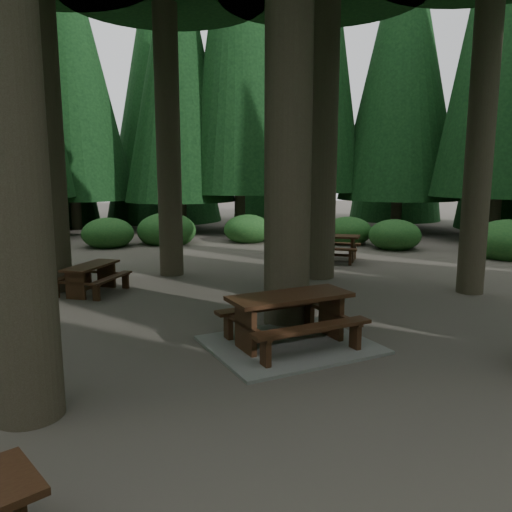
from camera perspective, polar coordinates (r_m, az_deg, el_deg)
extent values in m
plane|color=#544B44|center=(9.14, -1.28, -8.15)|extent=(80.00, 80.00, 0.00)
cube|color=gray|center=(8.20, 3.89, -10.08)|extent=(3.09, 2.82, 0.05)
cube|color=#381D10|center=(7.97, 3.95, -4.64)|extent=(2.13, 1.39, 0.07)
cube|color=#381D10|center=(8.61, 1.68, -5.82)|extent=(1.96, 0.92, 0.06)
cube|color=#381D10|center=(7.52, 6.51, -8.17)|extent=(1.96, 0.92, 0.06)
cube|color=#381D10|center=(7.73, -1.21, -8.39)|extent=(0.28, 0.60, 0.79)
cube|color=#381D10|center=(7.71, -1.21, -7.92)|extent=(0.62, 1.54, 0.07)
cube|color=#381D10|center=(8.50, 8.56, -6.82)|extent=(0.28, 0.60, 0.79)
cube|color=#381D10|center=(8.48, 8.57, -6.39)|extent=(0.62, 1.54, 0.07)
cube|color=#381D10|center=(8.15, 3.90, -8.93)|extent=(1.59, 0.63, 0.09)
cube|color=#381D10|center=(12.14, -18.35, -1.06)|extent=(1.15, 1.66, 0.05)
cube|color=#381D10|center=(12.48, -20.26, -2.09)|extent=(0.79, 1.51, 0.04)
cube|color=#381D10|center=(11.91, -16.22, -2.41)|extent=(0.79, 1.51, 0.04)
cube|color=#381D10|center=(11.71, -19.94, -3.20)|extent=(0.46, 0.25, 0.62)
cube|color=#381D10|center=(11.70, -19.95, -2.96)|extent=(1.18, 0.54, 0.05)
cube|color=#381D10|center=(12.71, -16.73, -2.06)|extent=(0.46, 0.25, 0.62)
cube|color=#381D10|center=(12.70, -16.74, -1.83)|extent=(1.18, 0.54, 0.05)
cube|color=#381D10|center=(12.24, -18.23, -3.31)|extent=(0.56, 1.22, 0.07)
cube|color=#381D10|center=(15.97, 8.35, 2.28)|extent=(2.02, 1.44, 0.06)
cube|color=#381D10|center=(16.63, 8.65, 1.46)|extent=(1.83, 1.01, 0.05)
cube|color=#381D10|center=(15.40, 7.97, 0.84)|extent=(1.83, 1.01, 0.05)
cube|color=#381D10|center=(16.15, 5.67, 0.95)|extent=(0.31, 0.56, 0.75)
cube|color=#381D10|center=(16.14, 5.68, 1.17)|extent=(0.70, 1.42, 0.06)
cube|color=#381D10|center=(15.93, 10.99, 0.70)|extent=(0.31, 0.56, 0.75)
cube|color=#381D10|center=(15.92, 11.00, 0.93)|extent=(0.70, 1.42, 0.06)
cube|color=#381D10|center=(16.05, 8.30, 0.17)|extent=(1.47, 0.72, 0.08)
ellipsoid|color=#1E5722|center=(18.46, 26.91, 1.11)|extent=(2.42, 2.42, 1.49)
ellipsoid|color=#1E5722|center=(18.98, 15.56, 2.00)|extent=(1.90, 1.90, 1.17)
ellipsoid|color=#1E5722|center=(19.91, 10.48, 2.53)|extent=(1.84, 1.84, 1.13)
ellipsoid|color=#1E5722|center=(20.17, -0.94, 2.78)|extent=(1.95, 1.95, 1.20)
ellipsoid|color=#1E5722|center=(20.04, -10.16, 2.58)|extent=(2.31, 2.31, 1.42)
ellipsoid|color=#1E5722|center=(19.63, -16.56, 2.19)|extent=(1.93, 1.93, 1.19)
ellipsoid|color=#1E5722|center=(18.93, -26.34, 1.34)|extent=(2.15, 2.15, 1.32)
cone|color=black|center=(25.69, 16.53, 21.44)|extent=(5.73, 5.73, 13.48)
cone|color=black|center=(25.82, 6.80, 26.13)|extent=(4.80, 4.80, 16.65)
cone|color=black|center=(24.58, -1.98, 26.44)|extent=(4.97, 4.97, 16.24)
cone|color=black|center=(24.57, -8.98, 21.44)|extent=(5.17, 5.17, 12.91)
cone|color=black|center=(26.55, -20.80, 20.53)|extent=(5.82, 5.82, 13.26)
cone|color=black|center=(31.51, 16.29, 21.52)|extent=(5.26, 5.26, 19.02)
cone|color=black|center=(31.14, 2.52, 19.32)|extent=(5.34, 5.34, 16.14)
cone|color=black|center=(30.10, -10.86, 20.20)|extent=(6.57, 6.57, 16.86)
cone|color=black|center=(30.16, -24.64, 22.82)|extent=(6.13, 6.13, 20.24)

